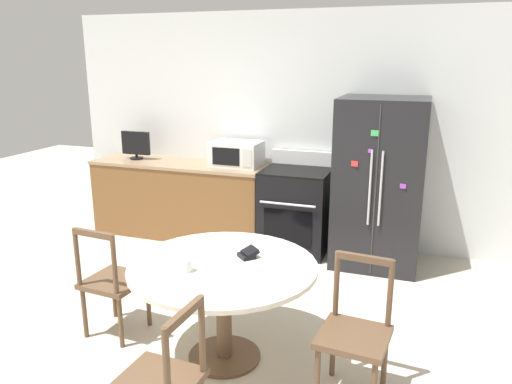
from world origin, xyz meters
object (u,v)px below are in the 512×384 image
at_px(refrigerator, 379,183).
at_px(oven_range, 296,210).
at_px(dining_chair_left, 112,282).
at_px(candle_glass, 186,266).
at_px(dining_chair_near, 161,384).
at_px(countertop_tv, 136,144).
at_px(dining_chair_right, 355,334).
at_px(microwave, 237,154).
at_px(wallet, 248,254).

distance_m(refrigerator, oven_range, 0.97).
bearing_deg(dining_chair_left, refrigerator, 54.92).
relative_size(dining_chair_left, candle_glass, 11.02).
bearing_deg(candle_glass, dining_chair_left, 163.88).
height_order(oven_range, dining_chair_left, oven_range).
bearing_deg(dining_chair_near, oven_range, 5.38).
height_order(oven_range, countertop_tv, countertop_tv).
xyz_separation_m(dining_chair_left, candle_glass, (0.76, -0.22, 0.33)).
bearing_deg(dining_chair_right, microwave, -48.91).
xyz_separation_m(refrigerator, wallet, (-0.70, -1.97, -0.10)).
height_order(refrigerator, dining_chair_left, refrigerator).
height_order(refrigerator, countertop_tv, refrigerator).
distance_m(countertop_tv, candle_glass, 3.09).
bearing_deg(countertop_tv, microwave, 2.17).
bearing_deg(candle_glass, dining_chair_near, -73.73).
distance_m(refrigerator, dining_chair_right, 2.28).
relative_size(dining_chair_near, dining_chair_left, 1.00).
distance_m(microwave, countertop_tv, 1.29).
xyz_separation_m(countertop_tv, dining_chair_left, (1.14, -2.20, -0.65)).
relative_size(microwave, dining_chair_left, 0.61).
bearing_deg(dining_chair_near, refrigerator, -10.81).
bearing_deg(wallet, refrigerator, 70.40).
height_order(microwave, countertop_tv, countertop_tv).
height_order(microwave, dining_chair_left, microwave).
bearing_deg(wallet, oven_range, 95.28).
bearing_deg(dining_chair_near, candle_glass, 19.76).
bearing_deg(refrigerator, candle_glass, -113.31).
height_order(dining_chair_left, wallet, dining_chair_left).
xyz_separation_m(oven_range, countertop_tv, (-2.02, 0.02, 0.61)).
xyz_separation_m(refrigerator, dining_chair_right, (0.11, -2.24, -0.43)).
height_order(dining_chair_right, candle_glass, dining_chair_right).
bearing_deg(dining_chair_right, wallet, -13.45).
relative_size(dining_chair_right, wallet, 5.17).
xyz_separation_m(oven_range, wallet, (0.19, -2.03, 0.29)).
xyz_separation_m(candle_glass, wallet, (0.30, 0.36, -0.01)).
bearing_deg(microwave, candle_glass, -76.06).
relative_size(microwave, countertop_tv, 1.53).
relative_size(microwave, candle_glass, 6.77).
xyz_separation_m(countertop_tv, candle_glass, (1.90, -2.42, -0.32)).
height_order(dining_chair_near, candle_glass, dining_chair_near).
distance_m(oven_range, dining_chair_near, 3.15).
bearing_deg(dining_chair_left, candle_glass, -11.35).
relative_size(oven_range, microwave, 1.95).
bearing_deg(countertop_tv, oven_range, -0.64).
distance_m(refrigerator, dining_chair_left, 2.78).
xyz_separation_m(dining_chair_right, candle_glass, (-1.11, -0.09, 0.33)).
height_order(refrigerator, oven_range, refrigerator).
xyz_separation_m(microwave, candle_glass, (0.61, -2.47, -0.27)).
bearing_deg(microwave, refrigerator, -4.87).
relative_size(countertop_tv, wallet, 2.08).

